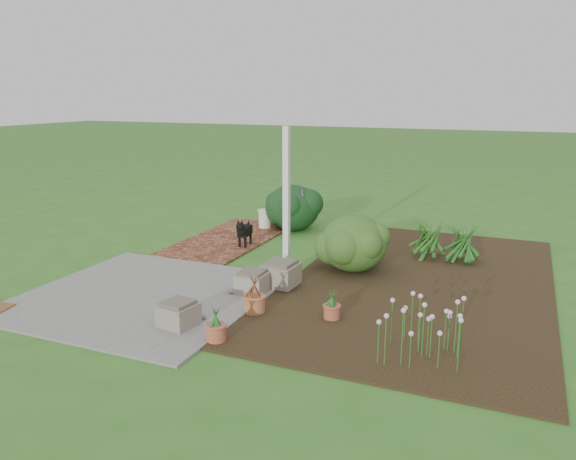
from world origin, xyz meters
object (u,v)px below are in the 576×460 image
at_px(black_dog, 244,231).
at_px(cream_ceramic_urn, 265,219).
at_px(stone_trough_near, 178,315).
at_px(evergreen_shrub, 354,242).

bearing_deg(black_dog, cream_ceramic_urn, 93.81).
bearing_deg(black_dog, stone_trough_near, -81.56).
distance_m(black_dog, cream_ceramic_urn, 1.62).
bearing_deg(cream_ceramic_urn, evergreen_shrub, -38.56).
bearing_deg(stone_trough_near, evergreen_shrub, 66.51).
xyz_separation_m(stone_trough_near, cream_ceramic_urn, (-1.30, 5.44, 0.05)).
xyz_separation_m(black_dog, evergreen_shrub, (2.44, -0.58, 0.17)).
relative_size(black_dog, evergreen_shrub, 0.52).
height_order(black_dog, evergreen_shrub, evergreen_shrub).
xyz_separation_m(stone_trough_near, evergreen_shrub, (1.42, 3.27, 0.34)).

